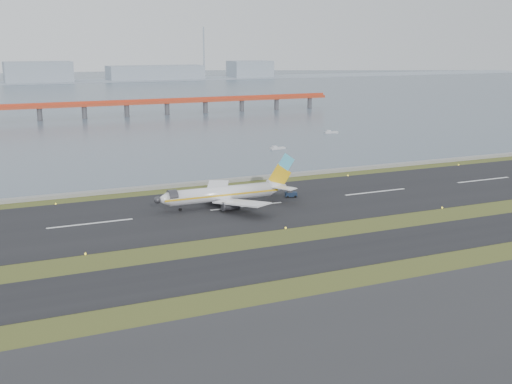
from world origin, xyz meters
TOP-DOWN VIEW (x-y plane):
  - ground at (0.00, 0.00)m, footprint 1000.00×1000.00m
  - apron_strip at (0.00, -55.00)m, footprint 1000.00×50.00m
  - taxiway_strip at (0.00, -12.00)m, footprint 1000.00×18.00m
  - runway_strip at (0.00, 30.00)m, footprint 1000.00×45.00m
  - seawall at (0.00, 60.00)m, footprint 1000.00×2.50m
  - bay_water at (0.00, 460.00)m, footprint 1400.00×800.00m
  - red_pier at (20.00, 250.00)m, footprint 260.00×5.00m
  - far_shoreline at (13.62, 620.00)m, footprint 1400.00×80.00m
  - airliner at (-4.66, 32.53)m, footprint 38.52×32.89m
  - pushback_tug at (15.14, 34.38)m, footprint 3.53×2.60m
  - workboat_near at (47.58, 109.32)m, footprint 6.46×2.45m
  - workboat_far at (91.19, 141.05)m, footprint 6.67×2.50m

SIDE VIEW (x-z plane):
  - ground at x=0.00m, z-range 0.00..0.00m
  - bay_water at x=0.00m, z-range -0.65..0.65m
  - apron_strip at x=0.00m, z-range 0.00..0.10m
  - taxiway_strip at x=0.00m, z-range 0.00..0.10m
  - runway_strip at x=0.00m, z-range 0.00..0.10m
  - workboat_near at x=47.58m, z-range -0.28..1.25m
  - seawall at x=0.00m, z-range 0.00..1.00m
  - workboat_far at x=91.19m, z-range -0.29..1.30m
  - pushback_tug at x=15.14m, z-range -0.03..2.00m
  - airliner at x=-4.66m, z-range -2.94..9.86m
  - far_shoreline at x=13.62m, z-range -24.18..36.32m
  - red_pier at x=20.00m, z-range 2.18..12.38m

